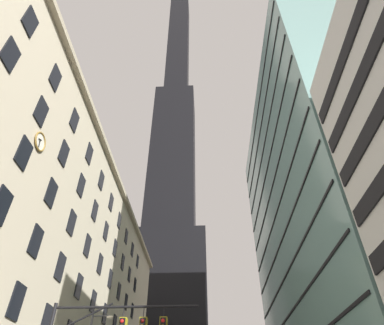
# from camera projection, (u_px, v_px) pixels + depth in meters

# --- Properties ---
(station_building) EXTENTS (17.11, 62.38, 29.87)m
(station_building) POSITION_uv_depth(u_px,v_px,m) (34.00, 286.00, 39.27)
(station_building) COLOR #BCAF93
(station_building) RESTS_ON ground
(dark_skyscraper) EXTENTS (23.11, 23.11, 229.51)m
(dark_skyscraper) POSITION_uv_depth(u_px,v_px,m) (172.00, 190.00, 117.21)
(dark_skyscraper) COLOR black
(dark_skyscraper) RESTS_ON ground
(glass_office_midrise) EXTENTS (14.76, 40.83, 47.41)m
(glass_office_midrise) POSITION_uv_depth(u_px,v_px,m) (330.00, 218.00, 44.32)
(glass_office_midrise) COLOR gray
(glass_office_midrise) RESTS_ON ground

